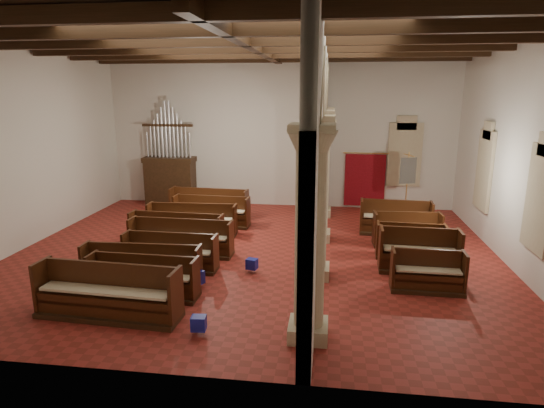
{
  "coord_description": "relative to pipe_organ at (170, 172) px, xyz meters",
  "views": [
    {
      "loc": [
        2.14,
        -12.42,
        4.59
      ],
      "look_at": [
        0.44,
        0.5,
        1.39
      ],
      "focal_mm": 30.0,
      "sensor_mm": 36.0,
      "label": 1
    }
  ],
  "objects": [
    {
      "name": "floor",
      "position": [
        4.5,
        -5.5,
        -1.37
      ],
      "size": [
        14.0,
        14.0,
        0.0
      ],
      "primitive_type": "plane",
      "color": "maroon",
      "rests_on": "ground"
    },
    {
      "name": "ceiling",
      "position": [
        4.5,
        -5.5,
        4.63
      ],
      "size": [
        14.0,
        14.0,
        0.0
      ],
      "primitive_type": "plane",
      "rotation": [
        3.14,
        0.0,
        0.0
      ],
      "color": "black",
      "rests_on": "wall_back"
    },
    {
      "name": "wall_back",
      "position": [
        4.5,
        0.5,
        1.63
      ],
      "size": [
        14.0,
        0.02,
        6.0
      ],
      "primitive_type": "cube",
      "color": "silver",
      "rests_on": "floor"
    },
    {
      "name": "wall_front",
      "position": [
        4.5,
        -11.5,
        1.63
      ],
      "size": [
        14.0,
        0.02,
        6.0
      ],
      "primitive_type": "cube",
      "color": "silver",
      "rests_on": "floor"
    },
    {
      "name": "wall_left",
      "position": [
        -2.5,
        -5.5,
        1.63
      ],
      "size": [
        0.02,
        12.0,
        6.0
      ],
      "primitive_type": "cube",
      "color": "silver",
      "rests_on": "floor"
    },
    {
      "name": "wall_right",
      "position": [
        11.5,
        -5.5,
        1.63
      ],
      "size": [
        0.02,
        12.0,
        6.0
      ],
      "primitive_type": "cube",
      "color": "silver",
      "rests_on": "floor"
    },
    {
      "name": "ceiling_beams",
      "position": [
        4.5,
        -5.5,
        4.45
      ],
      "size": [
        13.8,
        11.8,
        0.3
      ],
      "primitive_type": null,
      "color": "#392112",
      "rests_on": "wall_back"
    },
    {
      "name": "arcade",
      "position": [
        6.3,
        -5.5,
        2.19
      ],
      "size": [
        0.9,
        11.9,
        6.0
      ],
      "color": "#BBAE8B",
      "rests_on": "floor"
    },
    {
      "name": "window_right_a",
      "position": [
        11.48,
        -7.0,
        0.83
      ],
      "size": [
        0.03,
        1.0,
        2.2
      ],
      "primitive_type": "cube",
      "color": "#35785B",
      "rests_on": "wall_right"
    },
    {
      "name": "window_right_b",
      "position": [
        11.48,
        -3.0,
        0.83
      ],
      "size": [
        0.03,
        1.0,
        2.2
      ],
      "primitive_type": "cube",
      "color": "#35785B",
      "rests_on": "wall_right"
    },
    {
      "name": "window_back",
      "position": [
        9.5,
        0.48,
        0.83
      ],
      "size": [
        1.0,
        0.03,
        2.2
      ],
      "primitive_type": "cube",
      "color": "#35785B",
      "rests_on": "wall_back"
    },
    {
      "name": "pipe_organ",
      "position": [
        0.0,
        0.0,
        0.0
      ],
      "size": [
        2.1,
        0.85,
        4.4
      ],
      "color": "#392112",
      "rests_on": "floor"
    },
    {
      "name": "lectern",
      "position": [
        1.11,
        -1.3,
        -0.93
      ],
      "size": [
        0.49,
        0.51,
        1.07
      ],
      "rotation": [
        0.0,
        0.0,
        0.2
      ],
      "color": "#3C2813",
      "rests_on": "floor"
    },
    {
      "name": "dossal_curtain",
      "position": [
        8.0,
        0.42,
        -0.21
      ],
      "size": [
        1.8,
        0.07,
        2.17
      ],
      "color": "maroon",
      "rests_on": "floor"
    },
    {
      "name": "processional_banner",
      "position": [
        9.3,
        -1.8,
        -0.55
      ],
      "size": [
        0.57,
        0.73,
        2.59
      ],
      "rotation": [
        0.0,
        0.0,
        0.31
      ],
      "color": "#392112",
      "rests_on": "floor"
    },
    {
      "name": "hymnal_box_a",
      "position": [
        4.18,
        -10.18,
        -1.13
      ],
      "size": [
        0.3,
        0.25,
        0.28
      ],
      "primitive_type": "cube",
      "rotation": [
        0.0,
        0.0,
        0.08
      ],
      "color": "navy",
      "rests_on": "floor"
    },
    {
      "name": "hymnal_box_b",
      "position": [
        3.51,
        -8.04,
        -1.11
      ],
      "size": [
        0.4,
        0.37,
        0.32
      ],
      "primitive_type": "cube",
      "rotation": [
        0.0,
        0.0,
        -0.41
      ],
      "color": "navy",
      "rests_on": "floor"
    },
    {
      "name": "hymnal_box_c",
      "position": [
        4.66,
        -6.94,
        -1.13
      ],
      "size": [
        0.32,
        0.29,
        0.27
      ],
      "primitive_type": "cube",
      "rotation": [
        0.0,
        0.0,
        -0.27
      ],
      "color": "navy",
      "rests_on": "floor"
    },
    {
      "name": "tube_heater_a",
      "position": [
        1.56,
        -9.48,
        -1.21
      ],
      "size": [
        1.01,
        0.5,
        0.1
      ],
      "primitive_type": "cylinder",
      "rotation": [
        0.0,
        1.57,
        0.39
      ],
      "color": "white",
      "rests_on": "floor"
    },
    {
      "name": "tube_heater_b",
      "position": [
        1.26,
        -8.33,
        -1.21
      ],
      "size": [
        0.94,
        0.4,
        0.1
      ],
      "primitive_type": "cylinder",
      "rotation": [
        0.0,
        1.57,
        -0.32
      ],
      "color": "silver",
      "rests_on": "floor"
    },
    {
      "name": "nave_pew_0",
      "position": [
        2.11,
        -9.72,
        -0.99
      ],
      "size": [
        3.11,
        0.93,
        1.14
      ],
      "rotation": [
        0.0,
        0.0,
        -0.06
      ],
      "color": "#392112",
      "rests_on": "floor"
    },
    {
      "name": "nave_pew_1",
      "position": [
        2.43,
        -8.67,
        -1.05
      ],
      "size": [
        2.58,
        0.71,
        0.97
      ],
      "rotation": [
        0.0,
        0.0,
        -0.02
      ],
      "color": "#392112",
      "rests_on": "floor"
    },
    {
      "name": "nave_pew_2",
      "position": [
        2.06,
        -7.89,
        -1.06
      ],
      "size": [
        2.98,
        0.75,
        0.95
      ],
      "rotation": [
        0.0,
        0.0,
        0.04
      ],
      "color": "#392112",
      "rests_on": "floor"
    },
    {
      "name": "nave_pew_3",
      "position": [
        2.48,
        -6.99,
        -1.05
      ],
      "size": [
        2.52,
        0.7,
        0.98
      ],
      "rotation": [
        0.0,
        0.0,
        -0.02
      ],
      "color": "#392112",
      "rests_on": "floor"
    },
    {
      "name": "nave_pew_4",
      "position": [
        2.38,
        -5.83,
        -1.03
      ],
      "size": [
        3.05,
        0.77,
        1.03
      ],
      "rotation": [
        0.0,
        0.0,
        -0.03
      ],
      "color": "#392112",
      "rests_on": "floor"
    },
    {
      "name": "nave_pew_5",
      "position": [
        1.95,
        -4.98,
        -1.05
      ],
      "size": [
        2.98,
        0.81,
        0.98
      ],
      "rotation": [
        0.0,
        0.0,
        -0.05
      ],
      "color": "#392112",
      "rests_on": "floor"
    },
    {
      "name": "nave_pew_6",
      "position": [
        2.14,
        -3.94,
        -1.03
      ],
      "size": [
        2.96,
        0.8,
        1.03
      ],
      "rotation": [
        0.0,
        0.0,
        0.04
      ],
      "color": "#392112",
      "rests_on": "floor"
    },
    {
      "name": "nave_pew_7",
      "position": [
        2.51,
        -2.87,
        -1.02
      ],
      "size": [
        2.72,
        0.84,
        1.05
      ],
      "rotation": [
        0.0,
        0.0,
        -0.05
      ],
      "color": "#392112",
      "rests_on": "floor"
    },
    {
      "name": "nave_pew_8",
      "position": [
        2.14,
        -1.88,
        -1.01
      ],
      "size": [
        2.98,
        0.91,
        1.1
      ],
      "rotation": [
        0.0,
        0.0,
        -0.06
      ],
      "color": "#392112",
      "rests_on": "floor"
    },
    {
      "name": "aisle_pew_0",
      "position": [
        8.98,
        -7.49,
        -1.04
      ],
      "size": [
        1.71,
        0.7,
        0.98
      ],
      "rotation": [
        0.0,
        0.0,
        -0.03
      ],
      "color": "#392112",
      "rests_on": "floor"
    },
    {
      "name": "aisle_pew_1",
      "position": [
        8.99,
        -6.29,
        -0.98
      ],
      "size": [
        2.07,
        0.84,
        1.15
      ],
      "rotation": [
        0.0,
        0.0,
        -0.03
      ],
      "color": "#392112",
      "rests_on": "floor"
    },
    {
      "name": "aisle_pew_2",
      "position": [
        8.95,
        -5.27,
        -1.04
      ],
      "size": [
        1.95,
        0.76,
        0.99
      ],
      "rotation": [
        0.0,
        0.0,
        -0.05
      ],
      "color": "#392112",
      "rests_on": "floor"
    },
    {
      "name": "aisle_pew_3",
      "position": [
        9.0,
        -4.22,
        -1.02
      ],
      "size": [
        2.05,
        0.8,
        1.04
      ],
      "rotation": [
        0.0,
        0.0,
        0.05
      ],
      "color": "#392112",
      "rests_on": "floor"
    },
    {
      "name": "aisle_pew_4",
      "position": [
        8.81,
        -3.02,
        -0.99
      ],
      "size": [
        2.35,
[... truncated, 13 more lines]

